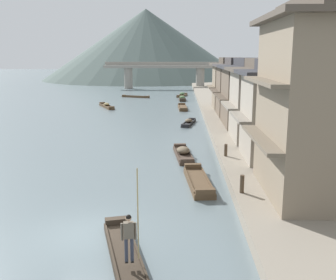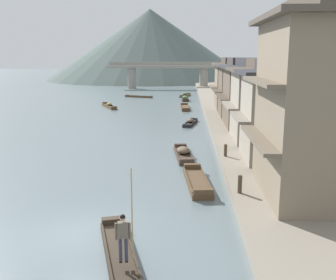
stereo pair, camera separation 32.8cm
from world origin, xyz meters
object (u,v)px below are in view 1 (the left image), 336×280
Objects in this scene: boat_moored_nearest at (183,108)px; house_waterfront_tall at (272,100)px; boat_midriver_drifting at (189,122)px; mooring_post_dock_mid at (226,150)px; house_waterfront_far at (240,87)px; boat_foreground_poled at (125,257)px; boat_midriver_upstream at (136,97)px; boat_moored_far at (198,182)px; mooring_post_dock_near at (242,184)px; boat_upstream_distant at (182,95)px; house_waterfront_narrow at (256,93)px; house_waterfront_second at (282,111)px; boatman_person at (129,232)px; boat_crossing_west at (182,99)px; stone_bridge at (164,71)px; boat_moored_second at (107,106)px; boat_moored_third at (183,153)px; house_waterfront_nearest at (317,102)px; house_waterfront_end at (230,83)px.

house_waterfront_tall is at bearing -73.29° from boat_moored_nearest.
mooring_post_dock_mid is (2.09, -15.54, 0.78)m from boat_midriver_drifting.
boat_moored_nearest is 0.92× the size of house_waterfront_far.
boat_midriver_upstream is at bearing 96.07° from boat_foreground_poled.
boat_moored_far is 5.86× the size of mooring_post_dock_near.
house_waterfront_narrow reaches higher than boat_upstream_distant.
boat_upstream_distant is 44.54m from mooring_post_dock_mid.
boat_midriver_drifting is 17.21m from house_waterfront_second.
boatman_person is 0.54× the size of boat_moored_nearest.
boat_midriver_upstream is at bearing 102.12° from mooring_post_dock_near.
stone_bridge is (-3.86, 23.48, 3.43)m from boat_crossing_west.
boat_moored_second is at bearing 101.34° from boat_foreground_poled.
boat_midriver_drifting is (-0.17, 19.67, 0.01)m from boat_moored_far.
mooring_post_dock_near is (4.47, 6.46, -0.50)m from boatman_person.
house_waterfront_narrow is at bearing -77.92° from stone_bridge.
boat_midriver_upstream is (-8.69, 46.54, -0.06)m from boat_moored_far.
mooring_post_dock_near is (-4.02, -12.48, -2.58)m from house_waterfront_tall.
boat_moored_second is 24.12m from house_waterfront_narrow.
boat_moored_nearest is at bearing -5.40° from boat_moored_second.
house_waterfront_tall is (6.73, 3.51, 3.34)m from boat_moored_third.
boat_foreground_poled is 0.63× the size of house_waterfront_nearest.
mooring_post_dock_mid is at bearing -97.23° from house_waterfront_end.
boat_crossing_west is (7.91, -4.63, 0.17)m from boat_midriver_upstream.
mooring_post_dock_mid reaches higher than boat_moored_second.
boat_upstream_distant is (-0.63, 28.90, 0.05)m from boat_midriver_drifting.
mooring_post_dock_near is (-3.48, -25.57, -2.58)m from house_waterfront_far.
boat_foreground_poled is 1.15× the size of boat_moored_third.
house_waterfront_narrow is at bearing 87.07° from house_waterfront_second.
house_waterfront_far reaches higher than boat_moored_nearest.
house_waterfront_far is at bearing -56.28° from boat_moored_nearest.
house_waterfront_end is (16.15, -4.28, 3.39)m from boat_moored_second.
house_waterfront_second is (6.06, -44.87, 3.36)m from boat_upstream_distant.
house_waterfront_narrow is 8.62× the size of mooring_post_dock_near.
boat_moored_third is 0.55× the size of house_waterfront_nearest.
boat_midriver_drifting is 0.91× the size of boat_midriver_upstream.
boat_moored_second is at bearing 108.67° from boat_moored_far.
mooring_post_dock_near is (4.77, 5.50, 0.85)m from boat_foreground_poled.
boat_midriver_drifting is (0.59, -12.28, 0.04)m from boat_moored_nearest.
mooring_post_dock_near is at bearing -69.97° from boat_moored_second.
boat_moored_nearest is 10.40m from boat_moored_second.
boat_moored_nearest is 12.29m from boat_midriver_drifting.
boat_foreground_poled is 56.97m from boat_upstream_distant.
boat_moored_far is at bearing -88.62° from boat_moored_nearest.
house_waterfront_second is at bearing -90.42° from house_waterfront_far.
boat_upstream_distant reaches higher than boat_moored_second.
house_waterfront_tall is 0.27× the size of stone_bridge.
boat_foreground_poled is 1.13× the size of boat_midriver_upstream.
mooring_post_dock_near is (-3.11, -31.50, -2.59)m from house_waterfront_end.
house_waterfront_end reaches higher than boat_crossing_west.
boat_upstream_distant is at bearing 93.50° from mooring_post_dock_mid.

